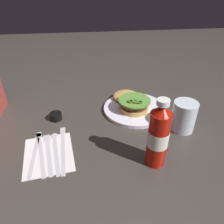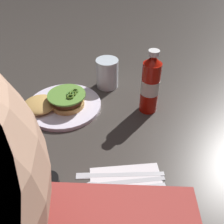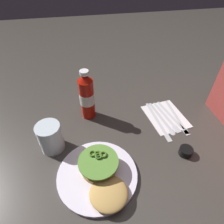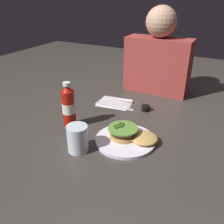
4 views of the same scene
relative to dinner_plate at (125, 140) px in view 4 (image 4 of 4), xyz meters
The scene contains 13 objects.
ground_plane 0.19m from the dinner_plate, 149.70° to the left, with size 3.00×3.00×0.00m, color #3B3631.
dinner_plate is the anchor object (origin of this frame).
burger_sandwich 0.03m from the dinner_plate, 38.19° to the left, with size 0.21×0.13×0.05m.
ketchup_bottle 0.30m from the dinner_plate, behind, with size 0.06×0.06×0.21m.
water_glass 0.20m from the dinner_plate, 134.93° to the right, with size 0.08×0.08×0.11m, color silver.
condiment_cup 0.31m from the dinner_plate, 94.82° to the left, with size 0.05×0.05×0.03m, color black.
napkin 0.38m from the dinner_plate, 124.11° to the left, with size 0.18×0.15×0.00m, color white.
steak_knife 0.33m from the dinner_plate, 123.31° to the left, with size 0.22×0.03×0.00m.
spoon_utensil 0.35m from the dinner_plate, 121.21° to the left, with size 0.20×0.05×0.00m.
fork_utensil 0.37m from the dinner_plate, 121.45° to the left, with size 0.19×0.05×0.00m.
table_knife 0.39m from the dinner_plate, 119.08° to the left, with size 0.21×0.06×0.00m.
butter_knife 0.41m from the dinner_plate, 118.35° to the left, with size 0.20×0.02×0.00m.
diner_person 0.64m from the dinner_plate, 96.71° to the left, with size 0.38×0.17×0.49m.
Camera 4 is at (0.50, -0.85, 0.56)m, focal length 38.18 mm.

